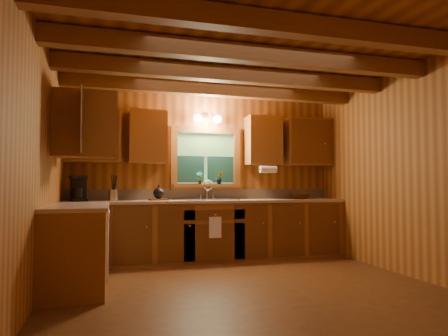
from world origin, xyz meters
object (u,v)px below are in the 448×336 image
coffee_maker (78,189)px  cutting_board (159,200)px  sink (210,203)px  wicker_basket (300,196)px

coffee_maker → cutting_board: (1.11, 0.05, -0.16)m
coffee_maker → cutting_board: 1.12m
sink → wicker_basket: (1.52, 0.04, 0.09)m
wicker_basket → coffee_maker: bearing=-179.0°
sink → wicker_basket: bearing=1.4°
sink → coffee_maker: size_ratio=2.31×
coffee_maker → wicker_basket: coffee_maker is taller
coffee_maker → wicker_basket: size_ratio=1.04×
coffee_maker → cutting_board: coffee_maker is taller
coffee_maker → wicker_basket: (3.40, 0.06, -0.13)m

